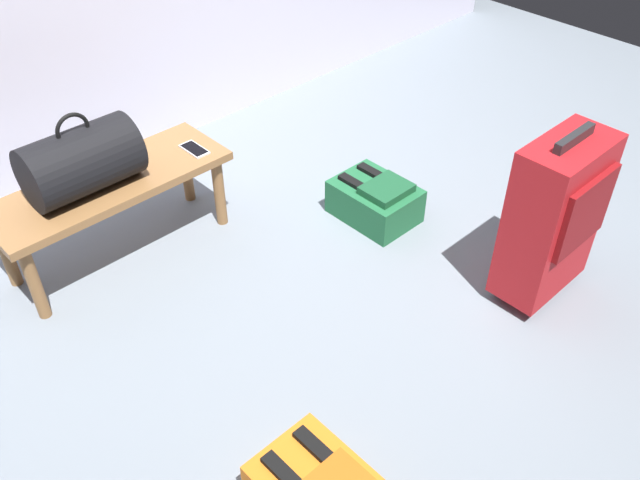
{
  "coord_description": "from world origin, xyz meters",
  "views": [
    {
      "loc": [
        -1.4,
        -1.37,
        1.93
      ],
      "look_at": [
        0.01,
        0.12,
        0.25
      ],
      "focal_mm": 37.83,
      "sensor_mm": 36.0,
      "label": 1
    }
  ],
  "objects_px": {
    "bench": "(111,191)",
    "duffel_bag_black": "(81,161)",
    "cell_phone": "(194,149)",
    "backpack_green": "(375,200)",
    "suitcase_upright_red": "(554,216)"
  },
  "relations": [
    {
      "from": "duffel_bag_black",
      "to": "suitcase_upright_red",
      "type": "relative_size",
      "value": 0.59
    },
    {
      "from": "bench",
      "to": "duffel_bag_black",
      "type": "distance_m",
      "value": 0.21
    },
    {
      "from": "bench",
      "to": "cell_phone",
      "type": "distance_m",
      "value": 0.4
    },
    {
      "from": "duffel_bag_black",
      "to": "cell_phone",
      "type": "relative_size",
      "value": 3.06
    },
    {
      "from": "bench",
      "to": "suitcase_upright_red",
      "type": "relative_size",
      "value": 1.35
    },
    {
      "from": "bench",
      "to": "cell_phone",
      "type": "xyz_separation_m",
      "value": [
        0.39,
        -0.05,
        0.06
      ]
    },
    {
      "from": "bench",
      "to": "suitcase_upright_red",
      "type": "distance_m",
      "value": 1.77
    },
    {
      "from": "bench",
      "to": "backpack_green",
      "type": "height_order",
      "value": "bench"
    },
    {
      "from": "bench",
      "to": "duffel_bag_black",
      "type": "xyz_separation_m",
      "value": [
        -0.09,
        -0.0,
        0.19
      ]
    },
    {
      "from": "cell_phone",
      "to": "bench",
      "type": "bearing_deg",
      "value": 172.14
    },
    {
      "from": "duffel_bag_black",
      "to": "backpack_green",
      "type": "xyz_separation_m",
      "value": [
        1.08,
        -0.59,
        -0.42
      ]
    },
    {
      "from": "bench",
      "to": "backpack_green",
      "type": "relative_size",
      "value": 2.63
    },
    {
      "from": "bench",
      "to": "suitcase_upright_red",
      "type": "xyz_separation_m",
      "value": [
        1.1,
        -1.39,
        0.06
      ]
    },
    {
      "from": "cell_phone",
      "to": "backpack_green",
      "type": "xyz_separation_m",
      "value": [
        0.6,
        -0.54,
        -0.29
      ]
    },
    {
      "from": "bench",
      "to": "cell_phone",
      "type": "height_order",
      "value": "cell_phone"
    }
  ]
}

